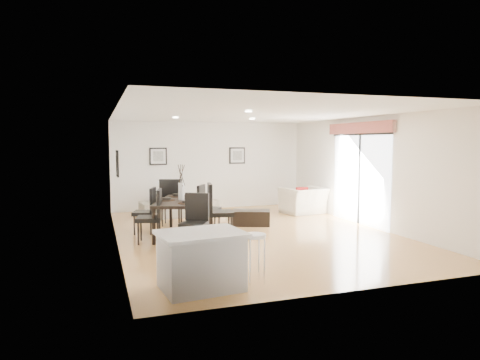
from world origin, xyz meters
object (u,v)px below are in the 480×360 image
object	(u,v)px
dining_chair_wnear	(154,213)
coffee_table	(251,218)
dining_chair_enear	(216,207)
armchair	(304,200)
dining_table	(181,203)
dining_chair_efar	(206,204)
dining_chair_head	(195,218)
dining_chair_foot	(171,200)
kitchen_island	(201,260)
sofa	(179,205)
dining_chair_wfar	(148,208)
side_table	(161,203)
bar_stool	(255,241)

from	to	relation	value
dining_chair_wnear	coffee_table	distance (m)	2.82
dining_chair_enear	coffee_table	bearing A→B (deg)	-38.13
armchair	dining_chair_enear	distance (m)	4.00
dining_table	dining_chair_efar	distance (m)	0.87
dining_table	dining_chair_enear	world-z (taller)	dining_chair_enear
armchair	coffee_table	world-z (taller)	armchair
armchair	dining_chair_head	distance (m)	4.93
dining_chair_foot	armchair	bearing A→B (deg)	-152.45
dining_chair_efar	kitchen_island	world-z (taller)	dining_chair_efar
dining_chair_wnear	dining_chair_head	distance (m)	1.00
sofa	dining_table	bearing A→B (deg)	74.47
dining_chair_wnear	kitchen_island	world-z (taller)	dining_chair_wnear
sofa	armchair	size ratio (longest dim) A/B	1.83
dining_chair_wnear	coffee_table	xyz separation A→B (m)	(2.55, 1.13, -0.43)
armchair	dining_chair_wfar	world-z (taller)	dining_chair_wfar
dining_table	dining_chair_wnear	distance (m)	0.84
armchair	dining_chair_wfar	xyz separation A→B (m)	(-4.62, -1.37, 0.20)
side_table	sofa	bearing A→B (deg)	-65.62
armchair	dining_chair_enear	bearing A→B (deg)	25.33
dining_chair_wnear	side_table	size ratio (longest dim) A/B	2.08
dining_chair_head	dining_chair_wnear	bearing A→B (deg)	166.41
bar_stool	dining_chair_efar	bearing A→B (deg)	86.05
kitchen_island	dining_chair_head	bearing A→B (deg)	72.99
coffee_table	bar_stool	xyz separation A→B (m)	(-1.47, -4.18, 0.44)
dining_table	armchair	bearing A→B (deg)	45.20
dining_chair_wnear	kitchen_island	xyz separation A→B (m)	(0.27, -3.05, -0.20)
dining_chair_enear	coffee_table	world-z (taller)	dining_chair_enear
dining_chair_efar	side_table	xyz separation A→B (m)	(-0.66, 2.85, -0.32)
dining_table	dining_chair_wfar	distance (m)	0.83
dining_chair_wnear	coffee_table	world-z (taller)	dining_chair_wnear
dining_chair_head	side_table	world-z (taller)	dining_chair_head
dining_chair_enear	dining_chair_head	xyz separation A→B (m)	(-0.62, -0.74, -0.06)
side_table	dining_chair_foot	bearing A→B (deg)	-91.43
dining_chair_wnear	dining_chair_enear	xyz separation A→B (m)	(1.34, 0.04, 0.04)
dining_chair_head	kitchen_island	xyz separation A→B (m)	(-0.45, -2.36, -0.19)
sofa	kitchen_island	distance (m)	6.12
dining_chair_head	dining_chair_foot	size ratio (longest dim) A/B	0.91
sofa	dining_chair_enear	distance (m)	3.00
coffee_table	side_table	distance (m)	3.31
side_table	bar_stool	size ratio (longest dim) A/B	0.73
dining_chair_foot	dining_table	bearing A→B (deg)	109.95
armchair	dining_chair_foot	world-z (taller)	dining_chair_foot
dining_chair_head	kitchen_island	size ratio (longest dim) A/B	0.85
dining_table	dining_chair_wfar	size ratio (longest dim) A/B	2.04
dining_chair_enear	dining_chair_wnear	bearing A→B (deg)	101.54
dining_table	kitchen_island	xyz separation A→B (m)	(-0.40, -3.55, -0.30)
sofa	armchair	distance (m)	3.59
coffee_table	dining_chair_wfar	bearing A→B (deg)	-155.16
dining_chair_head	bar_stool	distance (m)	2.39
dining_chair_efar	dining_table	bearing A→B (deg)	158.71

